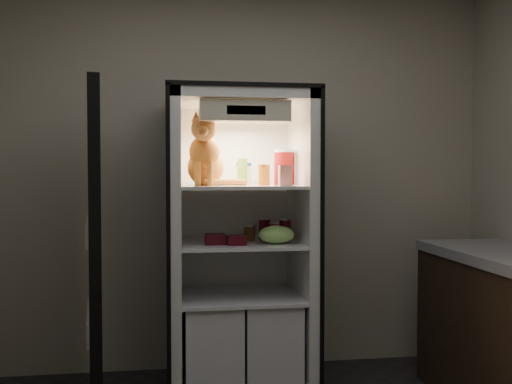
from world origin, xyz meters
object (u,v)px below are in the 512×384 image
at_px(salsa_jar, 264,175).
at_px(parmesan_shaker, 242,172).
at_px(soda_can_b, 285,230).
at_px(soda_can_c, 274,233).
at_px(cream_carton, 285,176).
at_px(mayo_tub, 244,174).
at_px(berry_box_left, 215,239).
at_px(berry_box_right, 236,240).
at_px(grape_bag, 276,235).
at_px(pepper_jar, 284,167).
at_px(condiment_jar, 250,233).
at_px(tabby_cat, 205,158).
at_px(soda_can_a, 264,230).
at_px(refrigerator, 239,264).

bearing_deg(salsa_jar, parmesan_shaker, 147.58).
xyz_separation_m(soda_can_b, soda_can_c, (-0.08, -0.09, -0.01)).
relative_size(salsa_jar, cream_carton, 1.05).
relative_size(mayo_tub, berry_box_left, 1.17).
bearing_deg(salsa_jar, berry_box_right, -143.64).
height_order(mayo_tub, grape_bag, mayo_tub).
bearing_deg(berry_box_left, soda_can_b, 13.14).
bearing_deg(berry_box_left, pepper_jar, 19.23).
relative_size(pepper_jar, soda_can_b, 1.66).
bearing_deg(berry_box_left, mayo_tub, 49.25).
distance_m(soda_can_c, condiment_jar, 0.18).
bearing_deg(cream_carton, condiment_jar, 126.97).
xyz_separation_m(tabby_cat, soda_can_a, (0.38, 0.10, -0.45)).
relative_size(tabby_cat, grape_bag, 2.03).
height_order(pepper_jar, grape_bag, pepper_jar).
bearing_deg(tabby_cat, parmesan_shaker, 31.79).
bearing_deg(condiment_jar, cream_carton, -53.03).
relative_size(parmesan_shaker, soda_can_a, 1.24).
bearing_deg(condiment_jar, soda_can_a, 8.80).
bearing_deg(mayo_tub, berry_box_right, -105.61).
xyz_separation_m(refrigerator, soda_can_b, (0.28, -0.06, 0.22)).
xyz_separation_m(refrigerator, berry_box_right, (-0.04, -0.21, 0.18)).
distance_m(refrigerator, berry_box_right, 0.28).
relative_size(condiment_jar, berry_box_right, 0.91).
bearing_deg(soda_can_c, soda_can_a, 105.75).
height_order(soda_can_b, berry_box_left, soda_can_b).
distance_m(berry_box_left, berry_box_right, 0.13).
relative_size(mayo_tub, salsa_jar, 1.09).
distance_m(refrigerator, salsa_jar, 0.59).
relative_size(cream_carton, berry_box_right, 1.11).
relative_size(soda_can_a, berry_box_right, 1.23).
bearing_deg(berry_box_right, parmesan_shaker, 73.89).
distance_m(mayo_tub, berry_box_right, 0.49).
bearing_deg(refrigerator, salsa_jar, -26.54).
xyz_separation_m(condiment_jar, berry_box_right, (-0.11, -0.19, -0.02)).
bearing_deg(soda_can_b, tabby_cat, -174.20).
bearing_deg(grape_bag, condiment_jar, 129.59).
xyz_separation_m(soda_can_c, grape_bag, (0.00, -0.05, -0.01)).
distance_m(cream_carton, soda_can_c, 0.37).
bearing_deg(salsa_jar, grape_bag, -63.93).
relative_size(salsa_jar, soda_can_c, 1.05).
bearing_deg(cream_carton, berry_box_right, 170.72).
bearing_deg(soda_can_b, berry_box_right, -154.46).
distance_m(refrigerator, tabby_cat, 0.71).
bearing_deg(soda_can_b, berry_box_left, -166.86).
height_order(soda_can_b, grape_bag, soda_can_b).
relative_size(soda_can_c, condiment_jar, 1.21).
bearing_deg(refrigerator, soda_can_b, -11.45).
bearing_deg(soda_can_b, refrigerator, 168.55).
bearing_deg(pepper_jar, grape_bag, -114.40).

